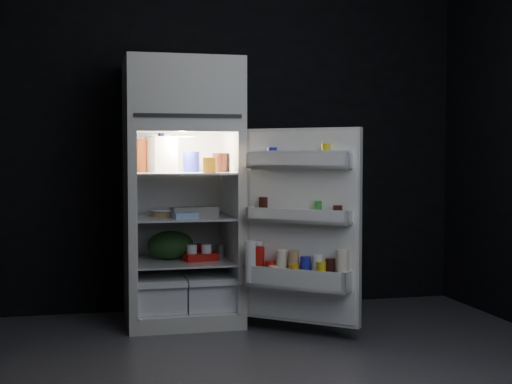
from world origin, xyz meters
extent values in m
cube|color=#4A4A4F|center=(0.00, 0.00, 0.00)|extent=(4.00, 3.40, 0.00)
cube|color=black|center=(0.00, 1.70, 1.35)|extent=(4.00, 0.00, 2.70)
cube|color=black|center=(0.00, -1.70, 1.35)|extent=(4.00, 0.00, 2.70)
cube|color=silver|center=(-0.18, 1.30, 0.05)|extent=(0.76, 0.70, 0.10)
cube|color=silver|center=(-0.53, 1.30, 0.70)|extent=(0.05, 0.70, 1.20)
cube|color=silver|center=(0.18, 1.30, 0.70)|extent=(0.05, 0.70, 1.20)
cube|color=white|center=(-0.18, 1.62, 0.70)|extent=(0.66, 0.05, 1.20)
cube|color=silver|center=(-0.18, 1.30, 1.33)|extent=(0.76, 0.70, 0.06)
cube|color=silver|center=(-0.18, 1.30, 1.57)|extent=(0.76, 0.70, 0.42)
cube|color=black|center=(-0.18, 0.95, 1.39)|extent=(0.68, 0.01, 0.02)
cube|color=white|center=(-0.51, 1.28, 0.70)|extent=(0.01, 0.65, 1.20)
cube|color=white|center=(0.15, 1.28, 0.70)|extent=(0.01, 0.65, 1.20)
cube|color=white|center=(-0.18, 1.28, 1.30)|extent=(0.66, 0.65, 0.01)
cube|color=white|center=(-0.18, 1.28, 0.10)|extent=(0.66, 0.65, 0.01)
cube|color=white|center=(-0.18, 1.28, 1.02)|extent=(0.65, 0.63, 0.01)
cube|color=white|center=(-0.18, 1.28, 0.72)|extent=(0.65, 0.63, 0.01)
cube|color=white|center=(-0.18, 1.28, 0.42)|extent=(0.65, 0.63, 0.01)
cube|color=white|center=(-0.34, 1.30, 0.22)|extent=(0.32, 0.59, 0.22)
cube|color=white|center=(-0.01, 1.30, 0.22)|extent=(0.32, 0.59, 0.22)
cube|color=white|center=(-0.34, 0.97, 0.31)|extent=(0.32, 0.02, 0.03)
cube|color=white|center=(-0.01, 0.97, 0.31)|extent=(0.32, 0.02, 0.03)
cube|color=#FFE5B2|center=(-0.18, 1.23, 1.28)|extent=(0.14, 0.14, 0.02)
cube|color=silver|center=(0.51, 0.72, 0.70)|extent=(0.61, 0.53, 1.22)
cube|color=white|center=(0.49, 0.70, 0.70)|extent=(0.55, 0.47, 1.18)
cube|color=white|center=(0.46, 0.67, 1.07)|extent=(0.58, 0.51, 0.02)
cube|color=white|center=(0.44, 0.64, 1.11)|extent=(0.53, 0.45, 0.10)
cube|color=white|center=(0.71, 0.46, 1.11)|extent=(0.07, 0.08, 0.10)
cube|color=white|center=(0.21, 0.88, 1.11)|extent=(0.07, 0.08, 0.10)
cube|color=white|center=(0.46, 0.67, 0.73)|extent=(0.58, 0.52, 0.02)
cube|color=white|center=(0.43, 0.64, 0.77)|extent=(0.53, 0.45, 0.09)
cube|color=white|center=(0.71, 0.45, 0.77)|extent=(0.08, 0.09, 0.09)
cube|color=white|center=(0.21, 0.88, 0.77)|extent=(0.08, 0.09, 0.09)
cube|color=white|center=(0.45, 0.65, 0.33)|extent=(0.61, 0.55, 0.02)
cube|color=white|center=(0.41, 0.61, 0.38)|extent=(0.53, 0.45, 0.13)
cube|color=white|center=(0.70, 0.44, 0.38)|extent=(0.11, 0.12, 0.13)
cube|color=white|center=(0.19, 0.86, 0.38)|extent=(0.11, 0.12, 0.13)
cube|color=white|center=(0.46, 0.67, 1.16)|extent=(0.56, 0.49, 0.02)
cylinder|color=yellow|center=(0.60, 0.55, 1.15)|extent=(0.08, 0.08, 0.13)
cylinder|color=#338C33|center=(0.49, 0.64, 1.13)|extent=(0.08, 0.08, 0.09)
cylinder|color=#1D21A0|center=(0.32, 0.79, 1.13)|extent=(0.08, 0.08, 0.11)
cylinder|color=black|center=(0.66, 0.50, 0.79)|extent=(0.08, 0.08, 0.10)
cylinder|color=#338C33|center=(0.56, 0.58, 0.80)|extent=(0.07, 0.07, 0.12)
cylinder|color=black|center=(0.28, 0.82, 0.81)|extent=(0.08, 0.08, 0.13)
cylinder|color=#F5E8C8|center=(0.68, 0.46, 0.46)|extent=(0.11, 0.11, 0.24)
cylinder|color=black|center=(0.61, 0.51, 0.43)|extent=(0.08, 0.08, 0.18)
cylinder|color=white|center=(0.55, 0.56, 0.44)|extent=(0.10, 0.10, 0.20)
cylinder|color=#1D21A0|center=(0.49, 0.61, 0.43)|extent=(0.09, 0.09, 0.18)
cylinder|color=tan|center=(0.43, 0.66, 0.45)|extent=(0.10, 0.10, 0.21)
cylinder|color=#F5E8C8|center=(0.37, 0.72, 0.45)|extent=(0.10, 0.10, 0.21)
cylinder|color=#B0150F|center=(0.31, 0.77, 0.41)|extent=(0.09, 0.09, 0.14)
cylinder|color=#B0150F|center=(0.25, 0.82, 0.45)|extent=(0.10, 0.10, 0.22)
cylinder|color=yellow|center=(0.56, 0.50, 0.42)|extent=(0.08, 0.08, 0.16)
cylinder|color=orange|center=(0.42, 0.62, 0.41)|extent=(0.08, 0.08, 0.13)
cylinder|color=#F5E8C8|center=(0.31, 0.71, 0.40)|extent=(0.08, 0.08, 0.12)
cylinder|color=white|center=(0.19, 0.81, 0.47)|extent=(0.10, 0.10, 0.26)
cylinder|color=white|center=(0.25, 0.82, 0.58)|extent=(0.05, 0.05, 0.02)
cube|color=white|center=(-0.32, 1.31, 1.15)|extent=(0.21, 0.21, 0.24)
cylinder|color=#1D21A0|center=(-0.11, 1.32, 1.10)|extent=(0.13, 0.13, 0.14)
cylinder|color=black|center=(0.09, 1.29, 1.09)|extent=(0.14, 0.14, 0.13)
cylinder|color=#C95220|center=(-0.45, 1.33, 1.14)|extent=(0.10, 0.10, 0.22)
cube|color=orange|center=(-0.02, 1.08, 1.08)|extent=(0.10, 0.08, 0.10)
cube|color=gray|center=(-0.11, 1.18, 0.76)|extent=(0.32, 0.16, 0.07)
cylinder|color=tan|center=(-0.26, 1.33, 0.75)|extent=(0.36, 0.36, 0.04)
cube|color=#8AABD5|center=(-0.18, 1.08, 0.75)|extent=(0.17, 0.11, 0.04)
cube|color=#F5E8C8|center=(-0.02, 1.43, 0.75)|extent=(0.14, 0.13, 0.05)
ellipsoid|color=#193815|center=(-0.25, 1.34, 0.52)|extent=(0.40, 0.37, 0.20)
cube|color=#B0150F|center=(-0.06, 1.23, 0.45)|extent=(0.25, 0.17, 0.05)
cylinder|color=#B0150F|center=(-0.06, 1.42, 0.47)|extent=(0.08, 0.08, 0.09)
cylinder|color=#BCBBC0|center=(0.10, 1.39, 0.47)|extent=(0.08, 0.08, 0.09)
camera|label=1|loc=(-0.79, -3.53, 1.14)|focal=50.00mm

